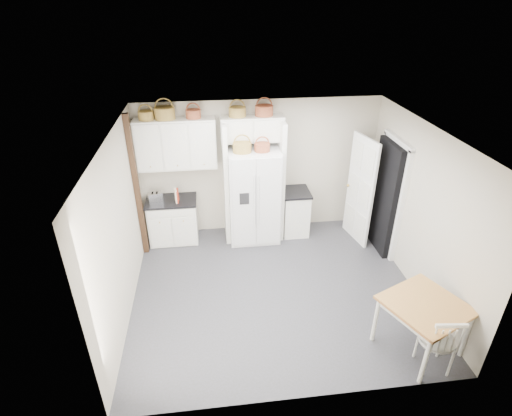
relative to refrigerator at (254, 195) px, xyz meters
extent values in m
plane|color=#333333|center=(0.15, -1.63, -0.90)|extent=(4.50, 4.50, 0.00)
plane|color=white|center=(0.15, -1.63, 1.70)|extent=(4.50, 4.50, 0.00)
plane|color=#B4AE9F|center=(0.15, 0.37, 0.40)|extent=(4.50, 0.00, 4.50)
plane|color=#B4AE9F|center=(-2.10, -1.63, 0.40)|extent=(0.00, 4.00, 4.00)
plane|color=#B4AE9F|center=(2.40, -1.63, 0.40)|extent=(0.00, 4.00, 4.00)
cube|color=silver|center=(0.00, 0.00, 0.00)|extent=(0.93, 0.75, 1.81)
cube|color=white|center=(-1.54, 0.07, -0.49)|extent=(0.89, 0.56, 0.83)
cube|color=white|center=(0.82, 0.07, -0.47)|extent=(0.49, 0.59, 0.87)
cube|color=#A45F2F|center=(1.85, -3.06, -0.52)|extent=(1.22, 1.22, 0.77)
cube|color=white|center=(1.89, -3.38, -0.45)|extent=(0.49, 0.45, 0.91)
cube|color=black|center=(-1.54, 0.07, -0.06)|extent=(0.93, 0.60, 0.04)
cube|color=black|center=(0.82, 0.07, -0.02)|extent=(0.53, 0.63, 0.04)
cube|color=silver|center=(-1.81, 0.05, 0.05)|extent=(0.29, 0.22, 0.18)
cube|color=#AF2C17|center=(-1.41, -0.01, 0.08)|extent=(0.04, 0.16, 0.24)
cube|color=beige|center=(-1.43, -0.01, 0.09)|extent=(0.07, 0.17, 0.25)
cylinder|color=olive|center=(-1.81, 0.20, 1.52)|extent=(0.26, 0.26, 0.15)
cylinder|color=olive|center=(-1.49, 0.20, 1.55)|extent=(0.35, 0.35, 0.20)
cylinder|color=maroon|center=(-1.01, 0.20, 1.52)|extent=(0.26, 0.26, 0.15)
cylinder|color=olive|center=(-0.26, 0.20, 1.53)|extent=(0.30, 0.30, 0.17)
cylinder|color=maroon|center=(0.21, 0.20, 1.54)|extent=(0.32, 0.32, 0.18)
cylinder|color=olive|center=(-0.21, -0.10, 0.99)|extent=(0.32, 0.32, 0.17)
cylinder|color=maroon|center=(0.14, -0.10, 0.98)|extent=(0.27, 0.27, 0.15)
cube|color=white|center=(-1.35, 0.20, 1.00)|extent=(1.40, 0.34, 0.90)
cube|color=white|center=(0.00, 0.20, 1.22)|extent=(1.12, 0.34, 0.45)
cube|color=white|center=(-0.51, 0.07, 0.25)|extent=(0.08, 0.60, 2.30)
cube|color=white|center=(0.51, 0.07, 0.25)|extent=(0.08, 0.60, 2.30)
cube|color=#34220F|center=(-2.05, -0.28, 0.40)|extent=(0.09, 0.09, 2.60)
cube|color=black|center=(2.31, -0.63, 0.12)|extent=(0.18, 0.85, 2.05)
cube|color=white|center=(1.95, -0.29, 0.12)|extent=(0.21, 0.79, 2.05)
camera|label=1|loc=(-0.78, -6.63, 3.38)|focal=28.00mm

